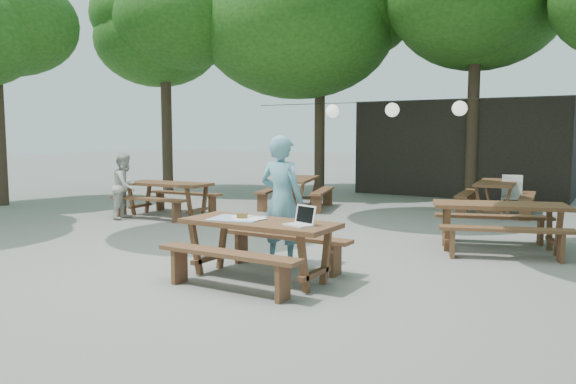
# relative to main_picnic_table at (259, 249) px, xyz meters

# --- Properties ---
(ground) EXTENTS (80.00, 80.00, 0.00)m
(ground) POSITION_rel_main_picnic_table_xyz_m (-0.79, 1.18, -0.39)
(ground) COLOR slate
(ground) RESTS_ON ground
(pavilion) EXTENTS (6.00, 3.00, 2.80)m
(pavilion) POSITION_rel_main_picnic_table_xyz_m (-0.29, 11.68, 1.01)
(pavilion) COLOR black
(pavilion) RESTS_ON ground
(main_picnic_table) EXTENTS (2.00, 1.58, 0.75)m
(main_picnic_table) POSITION_rel_main_picnic_table_xyz_m (0.00, 0.00, 0.00)
(main_picnic_table) COLOR #53381D
(main_picnic_table) RESTS_ON ground
(picnic_table_nw) EXTENTS (2.06, 1.72, 0.75)m
(picnic_table_nw) POSITION_rel_main_picnic_table_xyz_m (-4.83, 3.48, 0.00)
(picnic_table_nw) COLOR #53381D
(picnic_table_nw) RESTS_ON ground
(picnic_table_ne) EXTENTS (2.31, 2.11, 0.75)m
(picnic_table_ne) POSITION_rel_main_picnic_table_xyz_m (2.24, 3.39, 0.00)
(picnic_table_ne) COLOR #53381D
(picnic_table_ne) RESTS_ON ground
(picnic_table_far_w) EXTENTS (2.07, 2.28, 0.75)m
(picnic_table_far_w) POSITION_rel_main_picnic_table_xyz_m (-3.00, 6.04, 0.00)
(picnic_table_far_w) COLOR #53381D
(picnic_table_far_w) RESTS_ON ground
(picnic_table_far_e) EXTENTS (1.75, 2.06, 0.75)m
(picnic_table_far_e) POSITION_rel_main_picnic_table_xyz_m (1.40, 7.55, 0.00)
(picnic_table_far_e) COLOR #53381D
(picnic_table_far_e) RESTS_ON ground
(woman) EXTENTS (0.67, 0.44, 1.81)m
(woman) POSITION_rel_main_picnic_table_xyz_m (-0.18, 0.83, 0.52)
(woman) COLOR #66A5BA
(woman) RESTS_ON ground
(second_person) EXTENTS (0.73, 0.83, 1.42)m
(second_person) POSITION_rel_main_picnic_table_xyz_m (-5.34, 2.73, 0.32)
(second_person) COLOR beige
(second_person) RESTS_ON ground
(plastic_chair) EXTENTS (0.50, 0.50, 0.90)m
(plastic_chair) POSITION_rel_main_picnic_table_xyz_m (1.72, 7.57, -0.13)
(plastic_chair) COLOR white
(plastic_chair) RESTS_ON ground
(laptop) EXTENTS (0.39, 0.35, 0.24)m
(laptop) POSITION_rel_main_picnic_table_xyz_m (0.63, -0.03, 0.42)
(laptop) COLOR white
(laptop) RESTS_ON main_picnic_table
(tabletop_clutter) EXTENTS (0.75, 0.67, 0.08)m
(tabletop_clutter) POSITION_rel_main_picnic_table_xyz_m (-0.32, 0.01, 0.37)
(tabletop_clutter) COLOR #3364B0
(tabletop_clutter) RESTS_ON main_picnic_table
(paper_lanterns) EXTENTS (9.00, 0.34, 0.38)m
(paper_lanterns) POSITION_rel_main_picnic_table_xyz_m (-0.98, 7.18, 2.02)
(paper_lanterns) COLOR black
(paper_lanterns) RESTS_ON ground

